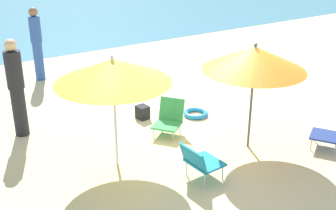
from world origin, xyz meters
TOP-DOWN VIEW (x-y plane):
  - ground_plane at (0.00, 0.00)m, footprint 40.00×40.00m
  - sea_water at (0.00, 14.12)m, footprint 40.00×16.00m
  - umbrella_yellow at (-1.56, -0.15)m, footprint 1.74×1.74m
  - umbrella_orange at (0.60, -0.77)m, footprint 1.66×1.66m
  - beach_chair_a at (-0.70, -1.19)m, footprint 0.56×0.56m
  - beach_chair_b at (1.73, -1.58)m, footprint 0.70×0.73m
  - beach_chair_c at (-0.27, 0.38)m, footprint 0.71×0.70m
  - person_a at (-2.56, 1.71)m, footprint 0.29×0.29m
  - person_b at (-1.40, 4.47)m, footprint 0.26×0.26m
  - swim_ring at (0.58, 0.75)m, footprint 0.49×0.49m
  - beach_bag at (-0.38, 1.18)m, footprint 0.23×0.26m

SIDE VIEW (x-z plane):
  - ground_plane at x=0.00m, z-range 0.00..0.00m
  - sea_water at x=0.00m, z-range 0.00..0.01m
  - swim_ring at x=0.58m, z-range 0.00..0.09m
  - beach_bag at x=-0.38m, z-range 0.00..0.26m
  - beach_chair_c at x=-0.27m, z-range -0.01..0.60m
  - beach_chair_b at x=1.73m, z-range 0.01..0.59m
  - beach_chair_a at x=-0.70m, z-range 0.03..0.61m
  - person_b at x=-1.40m, z-range 0.03..1.77m
  - person_a at x=-2.56m, z-range 0.02..1.78m
  - umbrella_yellow at x=-1.56m, z-range 0.66..2.45m
  - umbrella_orange at x=0.60m, z-range 0.65..2.47m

